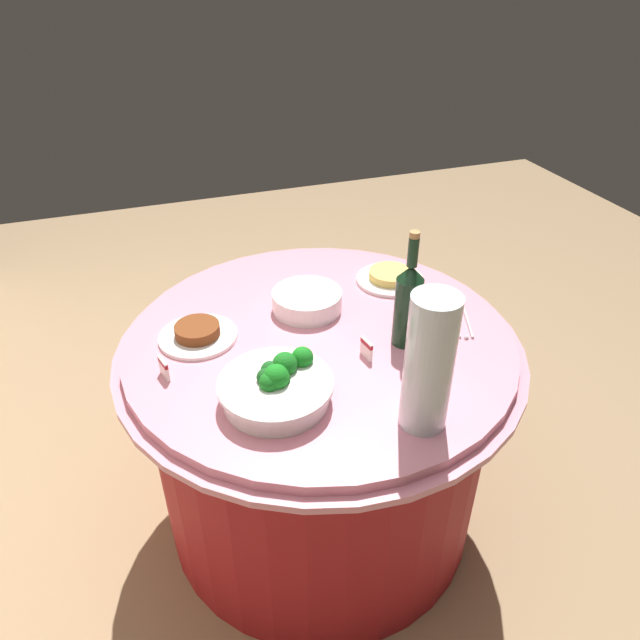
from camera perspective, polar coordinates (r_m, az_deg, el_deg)
name	(u,v)px	position (r m, az deg, el deg)	size (l,w,h in m)	color
ground_plane	(320,505)	(2.17, 0.00, -17.67)	(6.00, 6.00, 0.00)	#9E7F5B
buffet_table	(320,428)	(1.89, 0.00, -10.53)	(1.16, 1.16, 0.74)	maroon
broccoli_bowl	(277,386)	(1.42, -4.25, -6.49)	(0.28, 0.28, 0.11)	white
plate_stack	(307,301)	(1.76, -1.28, 1.89)	(0.21, 0.21, 0.06)	white
wine_bottle	(408,303)	(1.58, 8.61, 1.69)	(0.07, 0.07, 0.34)	black
decorative_fruit_vase	(428,367)	(1.30, 10.56, -4.53)	(0.11, 0.11, 0.34)	silver
serving_tongs	(462,323)	(1.75, 13.73, -0.31)	(0.16, 0.10, 0.01)	silver
food_plate_stir_fry	(198,334)	(1.67, -11.87, -1.30)	(0.22, 0.22, 0.04)	white
food_plate_noodles	(390,277)	(1.92, 6.87, 4.16)	(0.22, 0.22, 0.04)	white
label_placard_front	(366,348)	(1.56, 4.57, -2.75)	(0.05, 0.02, 0.05)	white
label_placard_mid	(164,367)	(1.54, -15.03, -4.50)	(0.05, 0.02, 0.05)	white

